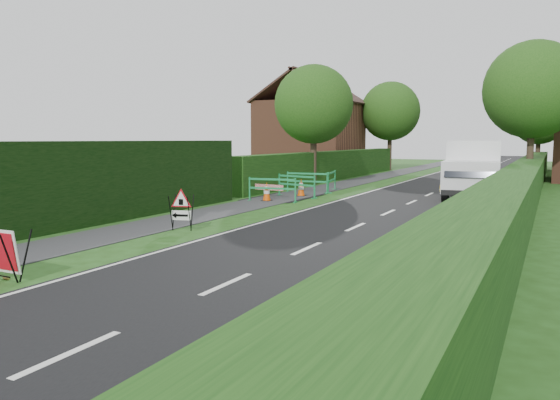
% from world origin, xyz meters
% --- Properties ---
extents(ground, '(120.00, 120.00, 0.00)m').
position_xyz_m(ground, '(0.00, 0.00, 0.00)').
color(ground, '#1F4112').
rests_on(ground, ground).
extents(road_surface, '(6.00, 90.00, 0.02)m').
position_xyz_m(road_surface, '(2.50, 35.00, 0.00)').
color(road_surface, black).
rests_on(road_surface, ground).
extents(footpath, '(2.00, 90.00, 0.02)m').
position_xyz_m(footpath, '(-3.00, 35.00, 0.01)').
color(footpath, '#2D2D30').
rests_on(footpath, ground).
extents(hedge_west_near, '(1.10, 18.00, 2.50)m').
position_xyz_m(hedge_west_near, '(-5.00, 0.00, 0.00)').
color(hedge_west_near, black).
rests_on(hedge_west_near, ground).
extents(hedge_west_far, '(1.00, 24.00, 1.80)m').
position_xyz_m(hedge_west_far, '(-5.00, 22.00, 0.00)').
color(hedge_west_far, '#14380F').
rests_on(hedge_west_far, ground).
extents(hedge_east, '(1.20, 50.00, 1.50)m').
position_xyz_m(hedge_east, '(6.50, 16.00, 0.00)').
color(hedge_east, '#14380F').
rests_on(hedge_east, ground).
extents(house_west, '(7.50, 7.40, 7.88)m').
position_xyz_m(house_west, '(-10.00, 30.00, 2.90)').
color(house_west, brown).
rests_on(house_west, ground).
extents(tree_nw, '(4.40, 4.40, 6.70)m').
position_xyz_m(tree_nw, '(-4.60, 18.00, 4.48)').
color(tree_nw, '#2D2116').
rests_on(tree_nw, ground).
extents(tree_ne, '(5.20, 5.20, 7.79)m').
position_xyz_m(tree_ne, '(6.40, 22.00, 5.17)').
color(tree_ne, '#2D2116').
rests_on(tree_ne, ground).
extents(tree_fw, '(4.80, 4.80, 7.24)m').
position_xyz_m(tree_fw, '(-4.60, 34.00, 4.83)').
color(tree_fw, '#2D2116').
rests_on(tree_fw, ground).
extents(tree_fe, '(4.20, 4.20, 6.33)m').
position_xyz_m(tree_fe, '(6.40, 38.00, 4.22)').
color(tree_fe, '#2D2116').
rests_on(tree_fe, ground).
extents(triangle_sign, '(0.84, 0.84, 1.00)m').
position_xyz_m(triangle_sign, '(-1.67, 1.72, 0.69)').
color(triangle_sign, black).
rests_on(triangle_sign, ground).
extents(works_van, '(2.59, 5.62, 2.49)m').
position_xyz_m(works_van, '(4.50, 14.07, 1.32)').
color(works_van, silver).
rests_on(works_van, ground).
extents(traffic_cone_0, '(0.38, 0.38, 0.79)m').
position_xyz_m(traffic_cone_0, '(5.15, 11.12, 0.39)').
color(traffic_cone_0, black).
rests_on(traffic_cone_0, ground).
extents(traffic_cone_1, '(0.38, 0.38, 0.79)m').
position_xyz_m(traffic_cone_1, '(4.61, 13.70, 0.39)').
color(traffic_cone_1, black).
rests_on(traffic_cone_1, ground).
extents(traffic_cone_2, '(0.38, 0.38, 0.79)m').
position_xyz_m(traffic_cone_2, '(5.45, 16.04, 0.39)').
color(traffic_cone_2, black).
rests_on(traffic_cone_2, ground).
extents(traffic_cone_3, '(0.38, 0.38, 0.79)m').
position_xyz_m(traffic_cone_3, '(-3.00, 9.35, 0.39)').
color(traffic_cone_3, black).
rests_on(traffic_cone_3, ground).
extents(traffic_cone_4, '(0.38, 0.38, 0.79)m').
position_xyz_m(traffic_cone_4, '(-2.51, 11.72, 0.39)').
color(traffic_cone_4, black).
rests_on(traffic_cone_4, ground).
extents(ped_barrier_0, '(2.09, 0.60, 1.00)m').
position_xyz_m(ped_barrier_0, '(-2.70, 9.27, 0.63)').
color(ped_barrier_0, '#188746').
rests_on(ped_barrier_0, ground).
extents(ped_barrier_1, '(2.08, 0.84, 1.00)m').
position_xyz_m(ped_barrier_1, '(-2.57, 11.36, 0.63)').
color(ped_barrier_1, '#188746').
rests_on(ped_barrier_1, ground).
extents(ped_barrier_2, '(2.08, 0.50, 1.00)m').
position_xyz_m(ped_barrier_2, '(-2.93, 13.33, 0.63)').
color(ped_barrier_2, '#188746').
rests_on(ped_barrier_2, ground).
extents(ped_barrier_3, '(0.76, 2.09, 1.00)m').
position_xyz_m(ped_barrier_3, '(-2.14, 14.54, 0.63)').
color(ped_barrier_3, '#188746').
rests_on(ped_barrier_3, ground).
extents(redwhite_plank, '(1.49, 0.23, 0.25)m').
position_xyz_m(redwhite_plank, '(-3.59, 10.68, 0.00)').
color(redwhite_plank, red).
rests_on(redwhite_plank, ground).
extents(litter_can, '(0.12, 0.07, 0.07)m').
position_xyz_m(litter_can, '(-1.29, -4.00, 0.00)').
color(litter_can, '#BF7F4C').
rests_on(litter_can, ground).
extents(hatchback_car, '(2.38, 3.67, 1.16)m').
position_xyz_m(hatchback_car, '(2.78, 26.43, 0.58)').
color(hatchback_car, white).
rests_on(hatchback_car, ground).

